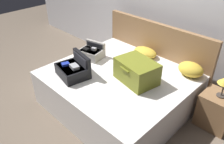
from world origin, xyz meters
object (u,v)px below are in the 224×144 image
pillow_near_headboard (191,69)px  bed (118,90)px  hard_case_medium (73,69)px  hard_case_small (92,52)px  pillow_center_head (145,52)px  hard_case_large (137,71)px  nightstand (216,110)px

pillow_near_headboard → bed: bearing=-136.6°
bed → hard_case_medium: (-0.45, -0.49, 0.40)m
hard_case_medium → bed: bearing=58.8°
bed → hard_case_medium: 0.77m
hard_case_small → pillow_center_head: hard_case_small is taller
hard_case_medium → pillow_near_headboard: (1.21, 1.22, -0.00)m
pillow_near_headboard → hard_case_large: bearing=-125.4°
pillow_near_headboard → nightstand: bearing=-8.0°
hard_case_medium → pillow_center_head: size_ratio=1.23×
bed → hard_case_small: hard_case_small is taller
pillow_near_headboard → pillow_center_head: size_ratio=0.89×
bed → hard_case_large: hard_case_large is taller
bed → pillow_center_head: pillow_center_head is taller
hard_case_small → pillow_center_head: (0.60, 0.67, -0.02)m
bed → hard_case_large: bearing=11.0°
bed → hard_case_small: 0.78m
bed → hard_case_small: (-0.68, 0.06, 0.38)m
pillow_near_headboard → pillow_center_head: pillow_near_headboard is taller
pillow_center_head → hard_case_small: bearing=-131.9°
hard_case_medium → nightstand: bearing=44.6°
hard_case_small → pillow_center_head: size_ratio=1.00×
bed → nightstand: (1.28, 0.65, -0.03)m
bed → pillow_center_head: 0.83m
hard_case_small → pillow_near_headboard: hard_case_small is taller
hard_case_medium → hard_case_large: bearing=47.7°
hard_case_large → hard_case_small: bearing=-169.8°
bed → pillow_center_head: bearing=95.8°
hard_case_medium → pillow_center_head: hard_case_medium is taller
hard_case_small → pillow_near_headboard: (1.45, 0.66, 0.01)m
bed → hard_case_small: size_ratio=4.75×
hard_case_small → nightstand: 2.09m
bed → pillow_near_headboard: 1.13m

